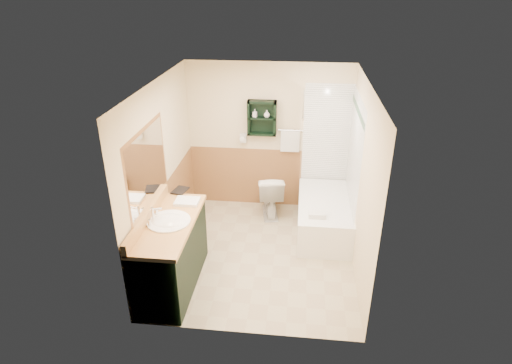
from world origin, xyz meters
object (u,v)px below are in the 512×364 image
Objects in this scene: vanity_book at (173,182)px; soap_bottle_b at (267,114)px; hair_dryer at (243,138)px; vanity at (172,254)px; soap_bottle_a at (255,115)px; wall_shelf at (262,118)px; bathtub at (324,216)px; toilet at (270,194)px.

soap_bottle_b is (1.14, 1.37, 0.57)m from vanity_book.
vanity is at bearing -105.11° from hair_dryer.
soap_bottle_a is (0.19, -0.03, 0.39)m from hair_dryer.
soap_bottle_b is (0.08, -0.01, 0.06)m from wall_shelf.
bathtub is at bearing -34.57° from wall_shelf.
vanity_book is 1.75m from soap_bottle_a.
wall_shelf is 0.12m from soap_bottle_a.
hair_dryer is at bearing -40.72° from toilet.
soap_bottle_b is at bearing -3.78° from wall_shelf.
soap_bottle_a is at bearing -177.38° from wall_shelf.
hair_dryer is 0.16× the size of bathtub.
soap_bottle_a is (0.95, 1.37, 0.55)m from vanity_book.
hair_dryer is 1.01m from toilet.
toilet is at bearing -71.19° from soap_bottle_b.
vanity is 2.43m from bathtub.
hair_dryer is 0.44m from soap_bottle_a.
bathtub is 2.32m from vanity_book.
hair_dryer reaches higher than vanity_book.
wall_shelf is 2.25× the size of vanity_book.
vanity is 2.64m from soap_bottle_b.
hair_dryer is 2.04× the size of soap_bottle_b.
bathtub is (1.03, -0.71, -1.29)m from wall_shelf.
wall_shelf is 4.67× the size of soap_bottle_b.
vanity is at bearing -142.53° from bathtub.
bathtub is 0.97m from toilet.
vanity is 1.01m from vanity_book.
hair_dryer is 1.91× the size of soap_bottle_a.
vanity_book is (-1.06, -1.37, -0.51)m from wall_shelf.
wall_shelf is at bearing 65.16° from vanity_book.
vanity is at bearing 52.10° from toilet.
soap_bottle_b reaches higher than soap_bottle_a.
vanity_book is at bearing -127.73° from wall_shelf.
soap_bottle_b reaches higher than toilet.
vanity_book is at bearing 33.19° from toilet.
bathtub is at bearing -28.90° from hair_dryer.
wall_shelf is 1.79m from bathtub.
soap_bottle_a is at bearing 180.00° from soap_bottle_b.
vanity is 5.97× the size of vanity_book.
hair_dryer is at bearing 74.89° from vanity.
soap_bottle_a is (-0.11, -0.01, 0.04)m from wall_shelf.
wall_shelf is 2.59m from vanity.
soap_bottle_a reaches higher than vanity.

